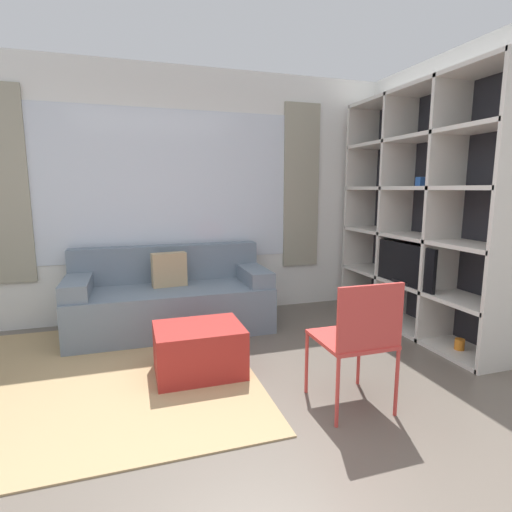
# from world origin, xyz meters

# --- Properties ---
(ground_plane) EXTENTS (16.00, 16.00, 0.00)m
(ground_plane) POSITION_xyz_m (0.00, 0.00, 0.00)
(ground_plane) COLOR #665B51
(wall_back) EXTENTS (6.23, 0.11, 2.70)m
(wall_back) POSITION_xyz_m (0.00, 2.74, 1.36)
(wall_back) COLOR white
(wall_back) RESTS_ON ground_plane
(wall_right) EXTENTS (0.07, 3.90, 2.70)m
(wall_right) POSITION_xyz_m (2.55, 1.35, 1.35)
(wall_right) COLOR white
(wall_right) RESTS_ON ground_plane
(area_rug) EXTENTS (2.58, 2.34, 0.01)m
(area_rug) POSITION_xyz_m (-0.84, 1.36, 0.01)
(area_rug) COLOR tan
(area_rug) RESTS_ON ground_plane
(shelving_unit) EXTENTS (0.43, 2.10, 2.38)m
(shelving_unit) POSITION_xyz_m (2.33, 1.54, 1.17)
(shelving_unit) COLOR #232328
(shelving_unit) RESTS_ON ground_plane
(couch_main) EXTENTS (1.95, 0.84, 0.83)m
(couch_main) POSITION_xyz_m (-0.05, 2.27, 0.31)
(couch_main) COLOR slate
(couch_main) RESTS_ON ground_plane
(ottoman) EXTENTS (0.66, 0.52, 0.38)m
(ottoman) POSITION_xyz_m (0.05, 1.17, 0.19)
(ottoman) COLOR #A82823
(ottoman) RESTS_ON ground_plane
(folding_chair) EXTENTS (0.44, 0.46, 0.86)m
(folding_chair) POSITION_xyz_m (0.92, 0.35, 0.52)
(folding_chair) COLOR #CC3D38
(folding_chair) RESTS_ON ground_plane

